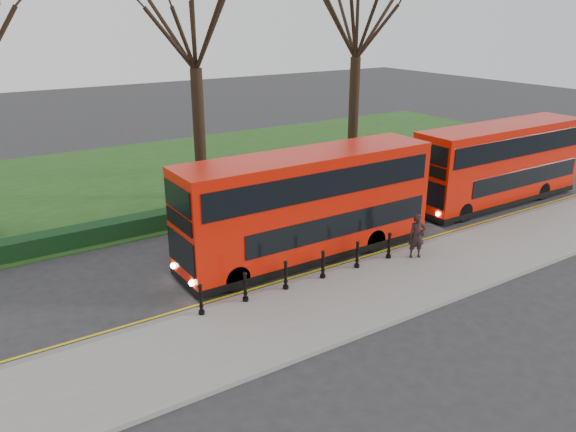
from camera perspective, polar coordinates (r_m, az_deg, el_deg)
ground at (r=20.69m, az=-1.97°, el=-6.22°), size 120.00×120.00×0.00m
pavement at (r=18.44m, az=2.92°, el=-9.47°), size 60.00×4.00×0.15m
kerb at (r=19.90m, az=-0.48°, el=-7.10°), size 60.00×0.25×0.16m
grass_verge at (r=33.62m, az=-15.35°, el=3.58°), size 60.00×18.00×0.06m
hedge at (r=26.15m, az=-9.72°, el=0.19°), size 60.00×0.90×0.80m
yellow_line_outer at (r=20.15m, az=-0.94°, el=-6.94°), size 60.00×0.10×0.01m
yellow_line_inner at (r=20.30m, az=-1.24°, el=-6.73°), size 60.00×0.10×0.01m
tree_mid at (r=28.38m, az=-9.60°, el=18.87°), size 7.65×7.65×11.96m
tree_right at (r=33.69m, az=7.06°, el=19.43°), size 7.81×7.81×12.20m
bollard_row at (r=19.71m, az=1.71°, el=-5.51°), size 8.07×0.15×1.00m
bus_lead at (r=21.57m, az=2.01°, el=0.98°), size 10.52×2.42×4.18m
bus_rear at (r=29.95m, az=20.68°, el=4.94°), size 10.02×2.30×3.98m
pedestrian at (r=22.17m, az=12.97°, el=-1.99°), size 0.76×0.64×1.75m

